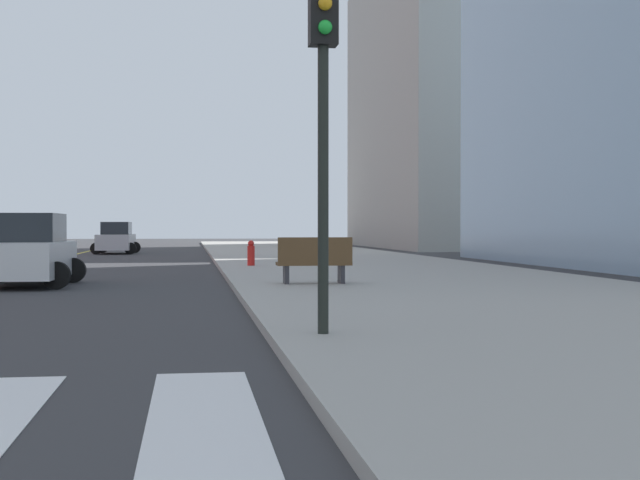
{
  "coord_description": "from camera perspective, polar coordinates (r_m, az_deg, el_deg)",
  "views": [
    {
      "loc": [
        6.19,
        -3.28,
        1.53
      ],
      "look_at": [
        10.34,
        25.03,
        1.09
      ],
      "focal_mm": 50.04,
      "sensor_mm": 36.0,
      "label": 1
    }
  ],
  "objects": [
    {
      "name": "sidewalk_kerb_east",
      "position": [
        24.09,
        6.14,
        -2.6
      ],
      "size": [
        10.0,
        120.0,
        0.15
      ],
      "primitive_type": "cube",
      "color": "#9E9B93",
      "rests_on": "ground"
    },
    {
      "name": "lane_divider_paint",
      "position": [
        43.74,
        -16.47,
        -1.16
      ],
      "size": [
        0.16,
        80.0,
        0.01
      ],
      "primitive_type": "cube",
      "color": "yellow",
      "rests_on": "ground"
    },
    {
      "name": "parking_garage_concrete",
      "position": [
        67.92,
        11.17,
        8.37
      ],
      "size": [
        18.0,
        24.0,
        20.84
      ],
      "primitive_type": "cube",
      "color": "#9E9B93",
      "rests_on": "ground"
    },
    {
      "name": "car_white_second",
      "position": [
        24.09,
        -18.23,
        -0.73
      ],
      "size": [
        2.69,
        4.23,
        1.87
      ],
      "rotation": [
        0.0,
        0.0,
        3.11
      ],
      "color": "silver",
      "rests_on": "ground"
    },
    {
      "name": "car_silver_third",
      "position": [
        51.43,
        -12.91,
        0.07
      ],
      "size": [
        2.59,
        4.06,
        1.79
      ],
      "rotation": [
        0.0,
        0.0,
        3.1
      ],
      "color": "#B7B7BC",
      "rests_on": "ground"
    },
    {
      "name": "traffic_light_near_corner",
      "position": [
        11.57,
        0.21,
        10.44
      ],
      "size": [
        0.36,
        0.41,
        4.69
      ],
      "rotation": [
        0.0,
        0.0,
        3.14
      ],
      "color": "black",
      "rests_on": "sidewalk_kerb_east"
    },
    {
      "name": "park_bench",
      "position": [
        21.44,
        -0.37,
        -1.37
      ],
      "size": [
        1.81,
        0.58,
        1.12
      ],
      "rotation": [
        0.0,
        0.0,
        1.58
      ],
      "color": "brown",
      "rests_on": "sidewalk_kerb_east"
    },
    {
      "name": "fire_hydrant",
      "position": [
        31.55,
        -4.43,
        -0.86
      ],
      "size": [
        0.26,
        0.26,
        0.89
      ],
      "color": "red",
      "rests_on": "sidewalk_kerb_east"
    }
  ]
}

